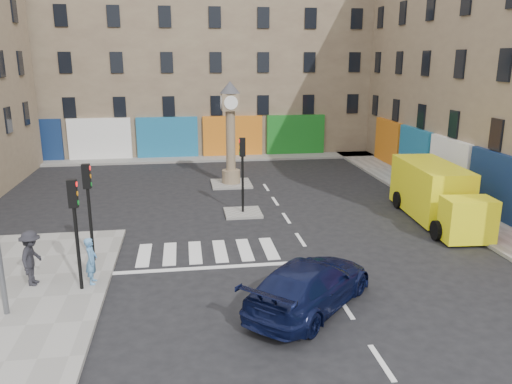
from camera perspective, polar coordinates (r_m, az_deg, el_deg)
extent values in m
plane|color=black|center=(17.92, 8.08, -9.88)|extent=(120.00, 120.00, 0.00)
cube|color=gray|center=(29.83, 18.86, -0.20)|extent=(2.60, 30.00, 0.15)
cube|color=gray|center=(38.49, -7.01, 3.81)|extent=(32.00, 2.40, 0.15)
cube|color=gray|center=(24.86, -1.51, -2.39)|extent=(1.80, 1.80, 0.12)
cube|color=gray|center=(30.60, -2.85, 0.95)|extent=(2.40, 2.40, 0.12)
cube|color=#857458|center=(43.57, -7.59, 16.24)|extent=(32.00, 10.00, 17.00)
cylinder|color=black|center=(17.21, -19.67, -6.13)|extent=(0.12, 0.12, 2.80)
cube|color=black|center=(16.66, -20.23, -0.18)|extent=(0.28, 0.22, 0.90)
cylinder|color=black|center=(19.43, -18.36, -3.60)|extent=(0.12, 0.12, 2.80)
cube|color=black|center=(18.94, -18.82, 1.71)|extent=(0.28, 0.22, 0.90)
cylinder|color=black|center=(24.46, -1.53, 0.88)|extent=(0.12, 0.12, 2.80)
cube|color=black|center=(24.08, -1.56, 5.15)|extent=(0.28, 0.22, 0.90)
cylinder|color=#8A765A|center=(30.50, -2.86, 1.79)|extent=(1.10, 1.10, 0.80)
cylinder|color=#8A765A|center=(30.07, -2.92, 5.87)|extent=(0.56, 0.56, 3.60)
cube|color=#8A765A|center=(29.79, -2.98, 10.24)|extent=(1.00, 1.00, 1.00)
cylinder|color=white|center=(29.27, -2.88, 10.16)|extent=(0.80, 0.06, 0.80)
cone|color=#333338|center=(29.73, -3.00, 11.88)|extent=(1.20, 1.20, 0.70)
imported|color=black|center=(15.71, 6.18, -10.45)|extent=(5.20, 5.32, 1.54)
cube|color=#FFF815|center=(25.79, 19.27, 0.37)|extent=(2.52, 5.31, 2.48)
cube|color=#FFF815|center=(22.51, 23.03, -2.93)|extent=(2.13, 1.44, 1.83)
cube|color=black|center=(22.35, 23.20, -1.92)|extent=(1.90, 1.10, 0.75)
cylinder|color=black|center=(22.60, 19.95, -4.14)|extent=(0.33, 0.88, 0.86)
cylinder|color=black|center=(23.55, 24.75, -3.87)|extent=(0.33, 0.88, 0.86)
cylinder|color=black|center=(26.78, 15.92, -0.86)|extent=(0.33, 0.88, 0.86)
cylinder|color=black|center=(27.59, 20.13, -0.75)|extent=(0.33, 0.88, 0.86)
imported|color=#548CC0|center=(17.72, -18.31, -7.46)|extent=(0.39, 0.59, 1.61)
imported|color=black|center=(18.27, -24.26, -6.89)|extent=(0.81, 1.28, 1.89)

